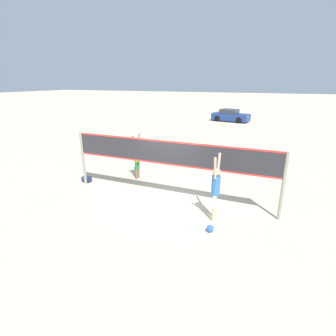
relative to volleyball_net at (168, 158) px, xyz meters
name	(u,v)px	position (x,y,z in m)	size (l,w,h in m)	color
ground_plane	(168,199)	(0.00, 0.00, -1.71)	(200.00, 200.00, 0.00)	beige
volleyball_net	(168,158)	(0.00, 0.00, 0.00)	(8.31, 0.12, 2.37)	gray
player_spiker	(216,187)	(2.08, -0.90, -0.50)	(0.28, 0.72, 2.28)	beige
player_blocker	(137,156)	(-2.26, 1.56, -0.58)	(0.28, 0.71, 2.15)	#8C664C
volleyball	(210,229)	(2.15, -1.70, -1.59)	(0.23, 0.23, 0.23)	blue
gear_bag	(87,179)	(-4.22, 0.22, -1.58)	(0.40, 0.25, 0.25)	navy
parked_car_near	(230,116)	(-1.63, 22.13, -1.08)	(4.40, 2.50, 1.38)	navy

